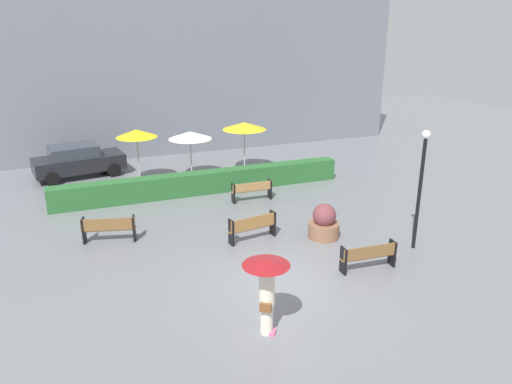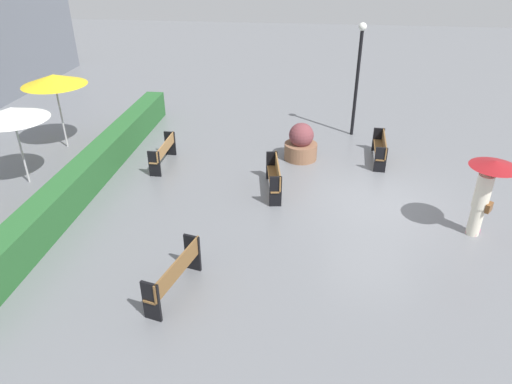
# 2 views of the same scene
# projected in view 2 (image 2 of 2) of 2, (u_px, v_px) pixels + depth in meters

# --- Properties ---
(ground_plane) EXTENTS (60.00, 60.00, 0.00)m
(ground_plane) POSITION_uv_depth(u_px,v_px,m) (377.00, 203.00, 13.22)
(ground_plane) COLOR slate
(bench_mid_center) EXTENTS (1.80, 0.60, 0.91)m
(bench_mid_center) POSITION_uv_depth(u_px,v_px,m) (275.00, 175.00, 13.54)
(bench_mid_center) COLOR olive
(bench_mid_center) RESTS_ON ground
(bench_back_row) EXTENTS (1.77, 0.39, 0.84)m
(bench_back_row) POSITION_uv_depth(u_px,v_px,m) (164.00, 151.00, 15.14)
(bench_back_row) COLOR #9E7242
(bench_back_row) RESTS_ON ground
(bench_near_right) EXTENTS (1.83, 0.47, 0.84)m
(bench_near_right) POSITION_uv_depth(u_px,v_px,m) (381.00, 147.00, 15.42)
(bench_near_right) COLOR brown
(bench_near_right) RESTS_ON ground
(bench_far_left) EXTENTS (1.83, 0.79, 0.90)m
(bench_far_left) POSITION_uv_depth(u_px,v_px,m) (175.00, 273.00, 9.66)
(bench_far_left) COLOR brown
(bench_far_left) RESTS_ON ground
(pedestrian_with_umbrella) EXTENTS (1.14, 1.14, 2.06)m
(pedestrian_with_umbrella) POSITION_uv_depth(u_px,v_px,m) (487.00, 185.00, 11.15)
(pedestrian_with_umbrella) COLOR silver
(pedestrian_with_umbrella) RESTS_ON ground
(planter_pot) EXTENTS (1.09, 1.09, 1.25)m
(planter_pot) POSITION_uv_depth(u_px,v_px,m) (301.00, 144.00, 15.57)
(planter_pot) COLOR brown
(planter_pot) RESTS_ON ground
(lamp_post) EXTENTS (0.28, 0.28, 4.03)m
(lamp_post) POSITION_uv_depth(u_px,v_px,m) (358.00, 69.00, 16.56)
(lamp_post) COLOR black
(lamp_post) RESTS_ON ground
(patio_umbrella_white) EXTENTS (2.02, 2.02, 2.37)m
(patio_umbrella_white) POSITION_uv_depth(u_px,v_px,m) (12.00, 114.00, 13.28)
(patio_umbrella_white) COLOR silver
(patio_umbrella_white) RESTS_ON ground
(patio_umbrella_yellow_far) EXTENTS (2.13, 2.13, 2.58)m
(patio_umbrella_yellow_far) POSITION_uv_depth(u_px,v_px,m) (54.00, 80.00, 15.57)
(patio_umbrella_yellow_far) COLOR silver
(patio_umbrella_yellow_far) RESTS_ON ground
(hedge_strip) EXTENTS (12.85, 0.70, 0.97)m
(hedge_strip) POSITION_uv_depth(u_px,v_px,m) (90.00, 171.00, 13.88)
(hedge_strip) COLOR #28602D
(hedge_strip) RESTS_ON ground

